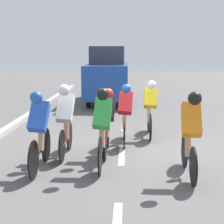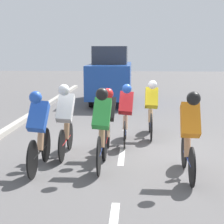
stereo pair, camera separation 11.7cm
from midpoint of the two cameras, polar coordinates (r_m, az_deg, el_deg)
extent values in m
plane|color=#565454|center=(8.58, 2.01, -5.69)|extent=(60.00, 60.00, 0.00)
cube|color=white|center=(8.07, 1.91, -6.66)|extent=(0.12, 1.40, 0.01)
cube|color=white|center=(11.18, 2.36, -2.06)|extent=(0.12, 1.40, 0.01)
cylinder|color=black|center=(8.53, -6.05, -3.53)|extent=(0.03, 0.66, 0.66)
cylinder|color=black|center=(7.62, -7.22, -5.15)|extent=(0.03, 0.66, 0.66)
cylinder|color=red|center=(8.08, -6.60, -4.30)|extent=(0.04, 0.95, 0.04)
cylinder|color=red|center=(8.19, -6.43, -2.59)|extent=(0.04, 0.04, 0.42)
cylinder|color=white|center=(8.10, -6.55, -3.53)|extent=(0.07, 0.07, 0.16)
cylinder|color=tan|center=(8.10, -6.54, -2.94)|extent=(0.12, 0.23, 0.36)
cube|color=white|center=(7.83, -6.70, 0.62)|extent=(0.36, 0.51, 0.62)
sphere|color=white|center=(7.56, -6.91, 3.36)|extent=(0.23, 0.23, 0.23)
cylinder|color=black|center=(8.64, -0.16, -3.23)|extent=(0.03, 0.69, 0.69)
cylinder|color=black|center=(7.67, -0.63, -4.88)|extent=(0.03, 0.69, 0.69)
cylinder|color=red|center=(8.16, -0.38, -4.01)|extent=(0.04, 1.00, 0.04)
cylinder|color=red|center=(8.28, -0.30, -2.31)|extent=(0.04, 0.04, 0.42)
cylinder|color=green|center=(8.18, -0.36, -3.25)|extent=(0.07, 0.07, 0.16)
cylinder|color=#DBAD84|center=(8.19, -0.35, -2.66)|extent=(0.12, 0.23, 0.36)
cube|color=black|center=(7.93, -0.27, 0.49)|extent=(0.37, 0.44, 0.54)
sphere|color=red|center=(7.66, -0.21, 2.79)|extent=(0.23, 0.23, 0.23)
cylinder|color=black|center=(7.70, -9.59, -4.96)|extent=(0.03, 0.69, 0.69)
cylinder|color=black|center=(6.74, -11.54, -7.12)|extent=(0.03, 0.69, 0.69)
cylinder|color=black|center=(7.22, -10.50, -5.97)|extent=(0.04, 1.02, 0.04)
cylinder|color=black|center=(7.33, -10.21, -4.01)|extent=(0.04, 0.04, 0.42)
cylinder|color=white|center=(7.24, -10.43, -5.10)|extent=(0.07, 0.07, 0.16)
cylinder|color=tan|center=(7.24, -10.40, -4.43)|extent=(0.12, 0.23, 0.36)
cube|color=blue|center=(6.96, -10.70, -0.66)|extent=(0.36, 0.48, 0.59)
sphere|color=blue|center=(6.69, -11.09, 2.19)|extent=(0.23, 0.23, 0.23)
cylinder|color=black|center=(10.27, 6.09, -1.18)|extent=(0.03, 0.70, 0.70)
cylinder|color=black|center=(9.30, 6.36, -2.32)|extent=(0.03, 0.70, 0.70)
cylinder|color=navy|center=(9.78, 6.22, -1.72)|extent=(0.04, 0.99, 0.04)
cylinder|color=navy|center=(9.91, 6.19, -0.34)|extent=(0.04, 0.04, 0.42)
cylinder|color=#1999D8|center=(9.81, 6.22, -1.09)|extent=(0.07, 0.07, 0.16)
cylinder|color=#DBAD84|center=(9.82, 6.22, -0.61)|extent=(0.12, 0.23, 0.36)
cube|color=yellow|center=(9.57, 6.39, 2.14)|extent=(0.34, 0.46, 0.55)
sphere|color=white|center=(9.32, 6.56, 4.14)|extent=(0.22, 0.22, 0.22)
cylinder|color=black|center=(7.76, -0.86, -4.61)|extent=(0.03, 0.72, 0.72)
cylinder|color=black|center=(6.77, -1.52, -6.75)|extent=(0.03, 0.72, 0.72)
cylinder|color=navy|center=(7.26, -1.17, -5.61)|extent=(0.04, 1.03, 0.04)
cylinder|color=navy|center=(7.38, -1.06, -3.67)|extent=(0.04, 0.04, 0.42)
cylinder|color=yellow|center=(7.28, -1.14, -4.74)|extent=(0.07, 0.07, 0.16)
cylinder|color=tan|center=(7.29, -1.12, -4.08)|extent=(0.12, 0.23, 0.36)
cube|color=green|center=(7.01, -1.07, -0.23)|extent=(0.36, 0.50, 0.61)
sphere|color=black|center=(6.73, -1.05, 2.72)|extent=(0.23, 0.23, 0.23)
cylinder|color=black|center=(7.34, 11.37, -5.81)|extent=(0.03, 0.67, 0.67)
cylinder|color=black|center=(6.38, 12.60, -8.21)|extent=(0.03, 0.67, 0.67)
cylinder|color=navy|center=(6.86, 11.94, -6.93)|extent=(0.04, 1.01, 0.04)
cylinder|color=navy|center=(6.97, 11.79, -4.86)|extent=(0.04, 0.04, 0.42)
cylinder|color=white|center=(6.88, 11.91, -6.01)|extent=(0.07, 0.07, 0.16)
cylinder|color=tan|center=(6.88, 11.90, -5.31)|extent=(0.12, 0.23, 0.36)
cube|color=orange|center=(6.59, 12.35, -1.18)|extent=(0.34, 0.51, 0.61)
sphere|color=black|center=(6.32, 12.85, 2.03)|extent=(0.23, 0.23, 0.23)
cylinder|color=black|center=(9.49, 2.45, -2.20)|extent=(0.03, 0.64, 0.64)
cylinder|color=black|center=(8.54, 2.33, -3.54)|extent=(0.03, 0.64, 0.64)
cylinder|color=navy|center=(9.01, 2.39, -2.84)|extent=(0.04, 0.98, 0.04)
cylinder|color=navy|center=(9.14, 2.42, -1.32)|extent=(0.04, 0.04, 0.42)
cylinder|color=white|center=(9.04, 2.40, -2.15)|extent=(0.07, 0.07, 0.16)
cylinder|color=beige|center=(9.05, 2.41, -1.62)|extent=(0.12, 0.23, 0.36)
cube|color=red|center=(8.79, 2.54, 1.37)|extent=(0.36, 0.47, 0.57)
sphere|color=blue|center=(8.53, 2.67, 3.55)|extent=(0.22, 0.22, 0.22)
cylinder|color=black|center=(14.60, 2.34, 1.95)|extent=(0.14, 0.64, 0.64)
cylinder|color=black|center=(14.69, -2.97, 2.00)|extent=(0.14, 0.64, 0.64)
cylinder|color=black|center=(17.41, 2.53, 3.20)|extent=(0.14, 0.64, 0.64)
cylinder|color=black|center=(17.49, -1.94, 3.23)|extent=(0.14, 0.64, 0.64)
cube|color=#1E479E|center=(15.96, 0.01, 5.00)|extent=(1.70, 4.58, 1.32)
cube|color=#2D333D|center=(16.14, 0.06, 8.69)|extent=(1.39, 2.52, 0.73)
camera|label=1|loc=(0.06, -89.57, 0.07)|focal=60.00mm
camera|label=2|loc=(0.06, 90.43, -0.07)|focal=60.00mm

